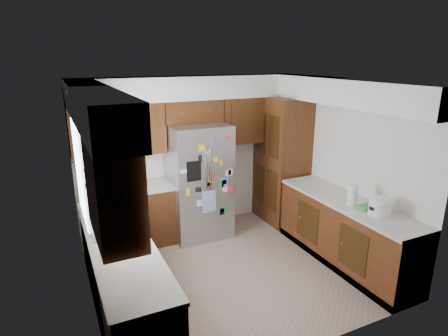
{
  "coord_description": "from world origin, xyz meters",
  "views": [
    {
      "loc": [
        -2.02,
        -4.0,
        2.79
      ],
      "look_at": [
        0.03,
        0.35,
        1.34
      ],
      "focal_mm": 30.0,
      "sensor_mm": 36.0,
      "label": 1
    }
  ],
  "objects": [
    {
      "name": "floor",
      "position": [
        0.0,
        0.0,
        0.0
      ],
      "size": [
        3.6,
        3.6,
        0.0
      ],
      "primitive_type": "plane",
      "color": "tan",
      "rests_on": "ground"
    },
    {
      "name": "rice_cooker",
      "position": [
        1.5,
        -1.0,
        1.05
      ],
      "size": [
        0.29,
        0.28,
        0.24
      ],
      "color": "white",
      "rests_on": "right_counter_run"
    },
    {
      "name": "room_shell",
      "position": [
        -0.11,
        0.36,
        1.82
      ],
      "size": [
        3.64,
        3.24,
        2.52
      ],
      "color": "white",
      "rests_on": "ground"
    },
    {
      "name": "left_counter_run",
      "position": [
        -1.36,
        0.03,
        0.43
      ],
      "size": [
        1.36,
        3.2,
        0.92
      ],
      "color": "#42220C",
      "rests_on": "ground"
    },
    {
      "name": "fridge_top_items",
      "position": [
        -0.06,
        1.42,
        2.27
      ],
      "size": [
        0.85,
        0.29,
        0.28
      ],
      "color": "#224AAD",
      "rests_on": "bridge_cabinet"
    },
    {
      "name": "paper_towel",
      "position": [
        1.42,
        -0.61,
        1.06
      ],
      "size": [
        0.12,
        0.12,
        0.28
      ],
      "primitive_type": "cylinder",
      "color": "white",
      "rests_on": "right_counter_run"
    },
    {
      "name": "sink_assembly",
      "position": [
        -1.5,
        0.1,
        0.99
      ],
      "size": [
        0.52,
        0.7,
        0.37
      ],
      "color": "white",
      "rests_on": "left_counter_run"
    },
    {
      "name": "pantry",
      "position": [
        1.5,
        1.15,
        1.07
      ],
      "size": [
        0.6,
        0.9,
        2.15
      ],
      "primitive_type": "cube",
      "color": "#42220C",
      "rests_on": "ground"
    },
    {
      "name": "left_counter_clutter",
      "position": [
        -1.45,
        0.83,
        1.05
      ],
      "size": [
        0.39,
        0.88,
        0.38
      ],
      "color": "black",
      "rests_on": "left_counter_run"
    },
    {
      "name": "bridge_cabinet",
      "position": [
        0.0,
        1.43,
        1.98
      ],
      "size": [
        0.96,
        0.34,
        0.35
      ],
      "primitive_type": "cube",
      "color": "#42220C",
      "rests_on": "fridge"
    },
    {
      "name": "fridge",
      "position": [
        -0.0,
        1.2,
        0.9
      ],
      "size": [
        0.9,
        0.79,
        1.8
      ],
      "color": "#A5A5AA",
      "rests_on": "ground"
    },
    {
      "name": "right_counter_run",
      "position": [
        1.5,
        -0.47,
        0.42
      ],
      "size": [
        0.63,
        2.25,
        0.92
      ],
      "color": "#42220C",
      "rests_on": "ground"
    }
  ]
}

